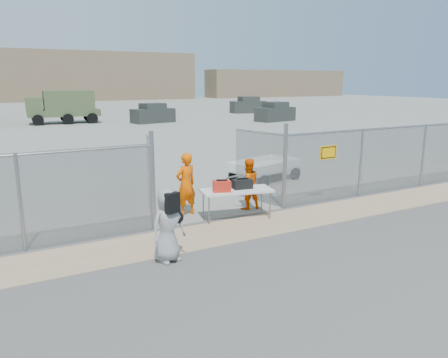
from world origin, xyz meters
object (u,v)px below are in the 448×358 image
utility_trailer (265,170)px  folding_table (237,204)px  security_worker_left (186,184)px  visitor (168,225)px  security_worker_right (248,184)px

utility_trailer → folding_table: bearing=-149.2°
security_worker_left → utility_trailer: 5.09m
visitor → utility_trailer: 8.01m
utility_trailer → security_worker_left: bearing=-165.6°
utility_trailer → visitor: bearing=-154.6°
security_worker_left → security_worker_right: bearing=156.5°
folding_table → utility_trailer: size_ratio=0.57×
folding_table → security_worker_left: size_ratio=1.09×
folding_table → security_worker_right: bearing=52.8°
visitor → utility_trailer: visitor is taller
utility_trailer → security_worker_right: bearing=-147.6°
security_worker_right → visitor: 4.21m
security_worker_right → security_worker_left: bearing=-5.3°
folding_table → security_worker_left: 1.51m
folding_table → security_worker_right: size_ratio=1.28×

